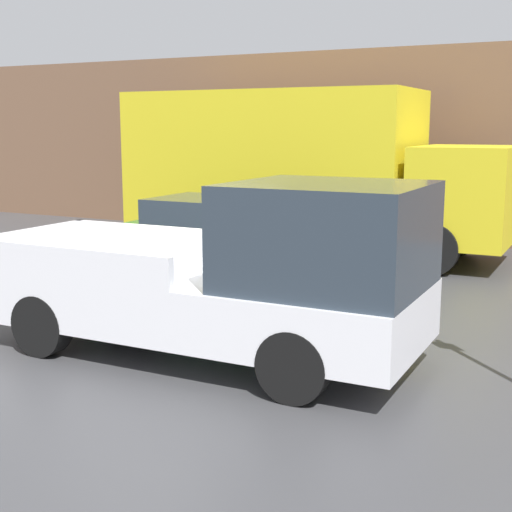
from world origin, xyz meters
TOP-DOWN VIEW (x-y plane):
  - ground_plane at (0.00, 0.00)m, footprint 60.00×60.00m
  - building_wall at (0.00, 9.30)m, footprint 28.00×0.15m
  - pickup_truck at (1.30, -0.37)m, footprint 5.29×2.04m
  - car at (-0.86, 3.13)m, footprint 4.74×1.82m
  - delivery_truck at (-1.02, 6.71)m, footprint 8.13×2.60m

SIDE VIEW (x-z plane):
  - ground_plane at x=0.00m, z-range 0.00..0.00m
  - car at x=-0.86m, z-range 0.03..1.52m
  - pickup_truck at x=1.30m, z-range -0.08..2.03m
  - delivery_truck at x=-1.02m, z-range 0.12..3.56m
  - building_wall at x=0.00m, z-range 0.00..4.52m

